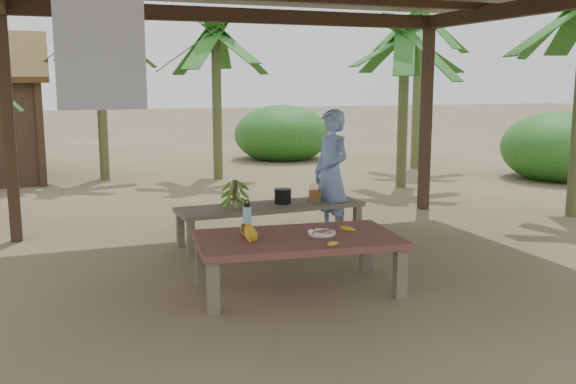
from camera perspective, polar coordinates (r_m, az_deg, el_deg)
name	(u,v)px	position (r m, az deg, el deg)	size (l,w,h in m)	color
ground	(308,269)	(6.53, 1.75, -6.88)	(80.00, 80.00, 0.00)	brown
work_table	(297,243)	(5.78, 0.83, -4.58)	(1.90, 1.20, 0.50)	brown
bench	(271,209)	(7.51, -1.51, -1.55)	(2.23, 0.71, 0.45)	brown
ripe_banana_bunch	(243,231)	(5.65, -4.01, -3.49)	(0.25, 0.21, 0.15)	gold
plate	(322,233)	(5.82, 3.03, -3.66)	(0.25, 0.25, 0.04)	white
loose_banana_front	(333,244)	(5.43, 4.00, -4.62)	(0.04, 0.14, 0.04)	gold
loose_banana_side	(348,229)	(5.99, 5.37, -3.27)	(0.04, 0.15, 0.04)	gold
water_flask	(247,218)	(5.97, -3.64, -2.28)	(0.08, 0.08, 0.30)	#44BED4
green_banana_stalk	(235,193)	(7.32, -4.73, -0.11)	(0.29, 0.29, 0.33)	#598C2D
cooking_pot	(283,197)	(7.56, -0.47, -0.41)	(0.20, 0.20, 0.17)	black
skewer_rack	(315,192)	(7.65, 2.39, -0.01)	(0.18, 0.08, 0.24)	#A57F47
woman	(331,174)	(7.74, 3.87, 1.62)	(0.57, 0.37, 1.55)	#7192D6
banana_plant_ne	(405,49)	(11.58, 10.34, 12.41)	(1.80, 1.80, 2.92)	#596638
banana_plant_n	(216,45)	(12.46, -6.43, 12.89)	(1.80, 1.80, 3.05)	#596638
banana_plant_nw	(98,38)	(12.84, -16.50, 13.00)	(1.80, 1.80, 3.17)	#596638
banana_plant_far	(419,26)	(14.27, 11.58, 14.25)	(1.80, 1.80, 3.53)	#596638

